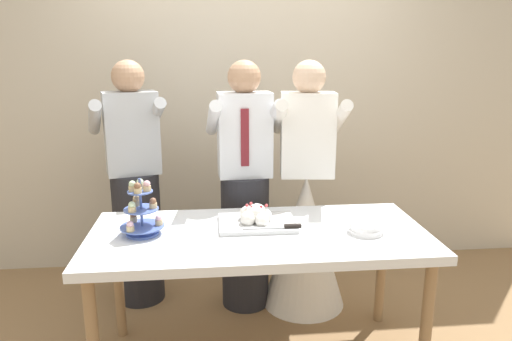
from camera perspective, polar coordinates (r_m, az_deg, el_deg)
name	(u,v)px	position (r m, az deg, el deg)	size (l,w,h in m)	color
rear_wall	(240,85)	(3.73, -1.90, 10.28)	(5.20, 0.10, 2.90)	beige
dessert_table	(259,245)	(2.56, 0.34, -8.99)	(1.80, 0.80, 0.78)	silver
cupcake_stand	(141,212)	(2.52, -13.77, -4.91)	(0.23, 0.23, 0.31)	#4C66B2
main_cake_tray	(256,219)	(2.60, 0.05, -5.87)	(0.44, 0.31, 0.12)	silver
plate_stack	(366,228)	(2.57, 13.23, -6.77)	(0.19, 0.19, 0.05)	white
person_groom	(245,201)	(3.13, -1.35, -3.68)	(0.48, 0.51, 1.66)	#232328
person_bride	(305,224)	(3.20, 5.97, -6.45)	(0.56, 0.56, 1.66)	white
person_guest	(136,198)	(3.29, -14.38, -3.22)	(0.57, 0.59, 1.66)	#232328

